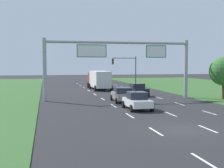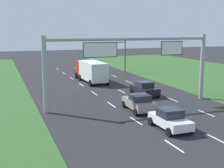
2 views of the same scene
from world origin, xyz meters
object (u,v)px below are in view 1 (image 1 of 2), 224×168
(car_near_red, at_px, (123,95))
(roadside_tree_mid, at_px, (224,71))
(car_lead_silver, at_px, (137,90))
(car_mid_lane, at_px, (137,101))
(box_truck, at_px, (99,79))
(sign_gantry, at_px, (119,57))
(traffic_light_mast, at_px, (126,65))

(car_near_red, height_order, roadside_tree_mid, roadside_tree_mid)
(car_lead_silver, distance_m, car_mid_lane, 12.13)
(box_truck, height_order, sign_gantry, sign_gantry)
(car_near_red, distance_m, sign_gantry, 4.73)
(car_near_red, height_order, box_truck, box_truck)
(car_mid_lane, bearing_deg, sign_gantry, 88.29)
(car_lead_silver, xyz_separation_m, car_mid_lane, (-3.49, -11.62, -0.01))
(car_mid_lane, xyz_separation_m, traffic_light_mast, (6.96, 30.54, 3.08))
(car_mid_lane, height_order, box_truck, box_truck)
(car_near_red, bearing_deg, car_mid_lane, -88.23)
(car_near_red, bearing_deg, car_lead_silver, 62.62)
(box_truck, bearing_deg, car_mid_lane, -92.29)
(car_near_red, relative_size, box_truck, 0.50)
(car_mid_lane, xyz_separation_m, box_truck, (0.37, 22.74, 0.86))
(traffic_light_mast, bearing_deg, car_lead_silver, -100.38)
(box_truck, xyz_separation_m, roadside_tree_mid, (11.79, -17.13, 1.64))
(box_truck, bearing_deg, roadside_tree_mid, -56.82)
(car_lead_silver, relative_size, sign_gantry, 0.24)
(car_mid_lane, xyz_separation_m, sign_gantry, (0.22, 8.07, 4.09))
(car_lead_silver, height_order, box_truck, box_truck)
(sign_gantry, bearing_deg, car_mid_lane, -91.56)
(box_truck, distance_m, traffic_light_mast, 10.44)
(car_near_red, distance_m, traffic_light_mast, 25.95)
(car_lead_silver, xyz_separation_m, box_truck, (-3.12, 11.13, 0.85))
(car_mid_lane, xyz_separation_m, roadside_tree_mid, (12.16, 5.61, 2.50))
(traffic_light_mast, height_order, roadside_tree_mid, traffic_light_mast)
(car_lead_silver, bearing_deg, car_mid_lane, -109.64)
(car_mid_lane, bearing_deg, car_lead_silver, 73.11)
(car_lead_silver, bearing_deg, traffic_light_mast, 76.71)
(car_near_red, bearing_deg, box_truck, 91.62)
(sign_gantry, distance_m, traffic_light_mast, 23.47)
(car_lead_silver, distance_m, box_truck, 11.59)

